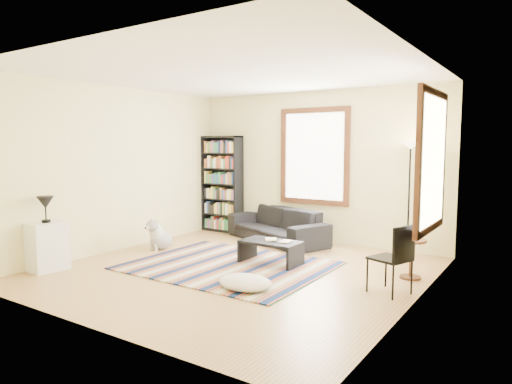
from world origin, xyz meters
The scene contains 21 objects.
floor centered at (0.00, 0.00, -0.05)m, with size 5.00×5.00×0.10m, color tan.
ceiling centered at (0.00, 0.00, 2.85)m, with size 5.00×5.00×0.10m, color white.
wall_back centered at (0.00, 2.55, 1.40)m, with size 5.00×0.10×2.80m, color beige.
wall_front centered at (0.00, -2.55, 1.40)m, with size 5.00×0.10×2.80m, color beige.
wall_left centered at (-2.55, 0.00, 1.40)m, with size 0.10×5.00×2.80m, color beige.
wall_right centered at (2.55, 0.00, 1.40)m, with size 0.10×5.00×2.80m, color beige.
window_back centered at (0.00, 2.47, 1.60)m, with size 1.20×0.06×1.60m, color white.
window_right centered at (2.47, 0.80, 1.60)m, with size 0.06×1.20×1.60m, color white.
rug centered at (-0.25, 0.12, 0.01)m, with size 2.85×2.28×0.02m, color #0D1E43.
sofa centered at (-0.56, 2.05, 0.31)m, with size 2.16×0.84×0.63m, color black.
bookshelf centered at (-2.06, 2.32, 1.00)m, with size 0.90×0.30×2.00m, color black.
coffee_table centered at (0.22, 0.57, 0.18)m, with size 0.90×0.50×0.36m, color black.
book_a centered at (0.12, 0.57, 0.37)m, with size 0.23×0.17×0.02m, color beige.
book_b centered at (0.37, 0.62, 0.37)m, with size 0.22×0.16×0.02m, color beige.
floor_cushion centered at (0.60, -0.65, 0.09)m, with size 0.72×0.54×0.18m, color silver.
floor_lamp centered at (1.84, 2.15, 0.93)m, with size 0.30×0.30×1.86m, color black, non-canonical shape.
side_table centered at (2.20, 0.98, 0.27)m, with size 0.40×0.40×0.54m, color #452811.
folding_chair centered at (2.15, 0.20, 0.43)m, with size 0.42×0.40×0.86m, color black.
white_cabinet centered at (-2.30, -1.49, 0.35)m, with size 0.38×0.50×0.70m, color white.
table_lamp centered at (-2.30, -1.49, 0.89)m, with size 0.24×0.24×0.38m, color black, non-canonical shape.
dog centered at (-1.91, 0.38, 0.27)m, with size 0.38×0.54×0.54m, color silver, non-canonical shape.
Camera 1 is at (3.78, -5.23, 1.80)m, focal length 32.00 mm.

